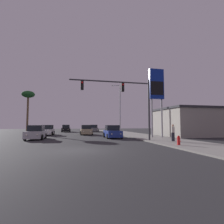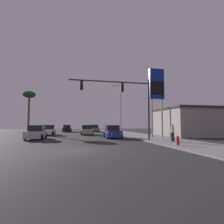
{
  "view_description": "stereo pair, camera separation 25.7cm",
  "coord_description": "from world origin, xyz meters",
  "views": [
    {
      "loc": [
        -0.44,
        -12.4,
        1.79
      ],
      "look_at": [
        4.54,
        9.72,
        3.39
      ],
      "focal_mm": 28.0,
      "sensor_mm": 36.0,
      "label": 1
    },
    {
      "loc": [
        -0.19,
        -12.45,
        1.79
      ],
      "look_at": [
        4.54,
        9.72,
        3.39
      ],
      "focal_mm": 28.0,
      "sensor_mm": 36.0,
      "label": 2
    }
  ],
  "objects": [
    {
      "name": "ground_plane",
      "position": [
        0.0,
        0.0,
        0.0
      ],
      "size": [
        120.0,
        120.0,
        0.0
      ],
      "primitive_type": "plane",
      "color": "#28282B"
    },
    {
      "name": "sidewalk_right",
      "position": [
        9.5,
        10.0,
        0.06
      ],
      "size": [
        5.0,
        60.0,
        0.12
      ],
      "color": "gray",
      "rests_on": "ground"
    },
    {
      "name": "building_gas_station",
      "position": [
        18.0,
        11.49,
        2.16
      ],
      "size": [
        10.3,
        8.3,
        4.3
      ],
      "color": "gray",
      "rests_on": "ground"
    },
    {
      "name": "car_black",
      "position": [
        -1.95,
        30.35,
        0.76
      ],
      "size": [
        2.04,
        4.33,
        1.68
      ],
      "rotation": [
        0.0,
        0.0,
        3.12
      ],
      "color": "black",
      "rests_on": "ground"
    },
    {
      "name": "car_silver",
      "position": [
        -4.73,
        10.2,
        0.76
      ],
      "size": [
        2.04,
        4.33,
        1.68
      ],
      "rotation": [
        0.0,
        0.0,
        3.11
      ],
      "color": "#B7B7BC",
      "rests_on": "ground"
    },
    {
      "name": "car_blue",
      "position": [
        4.7,
        10.25,
        0.76
      ],
      "size": [
        2.04,
        4.33,
        1.68
      ],
      "rotation": [
        0.0,
        0.0,
        3.11
      ],
      "color": "navy",
      "rests_on": "ground"
    },
    {
      "name": "car_tan",
      "position": [
        1.84,
        18.04,
        0.76
      ],
      "size": [
        2.04,
        4.32,
        1.68
      ],
      "rotation": [
        0.0,
        0.0,
        3.13
      ],
      "color": "tan",
      "rests_on": "ground"
    },
    {
      "name": "car_grey",
      "position": [
        4.58,
        30.09,
        0.76
      ],
      "size": [
        2.04,
        4.34,
        1.68
      ],
      "rotation": [
        0.0,
        0.0,
        3.1
      ],
      "color": "slate",
      "rests_on": "ground"
    },
    {
      "name": "car_white",
      "position": [
        -4.55,
        18.67,
        0.76
      ],
      "size": [
        2.04,
        4.34,
        1.68
      ],
      "rotation": [
        0.0,
        0.0,
        3.1
      ],
      "color": "silver",
      "rests_on": "ground"
    },
    {
      "name": "traffic_light_mast",
      "position": [
        5.08,
        5.04,
        4.79
      ],
      "size": [
        8.53,
        0.36,
        6.5
      ],
      "color": "#38383D",
      "rests_on": "sidewalk_right"
    },
    {
      "name": "street_lamp",
      "position": [
        7.91,
        18.48,
        5.12
      ],
      "size": [
        1.74,
        0.24,
        9.0
      ],
      "color": "#99999E",
      "rests_on": "sidewalk_right"
    },
    {
      "name": "gas_station_sign",
      "position": [
        10.3,
        8.53,
        6.62
      ],
      "size": [
        2.0,
        0.42,
        9.0
      ],
      "color": "#99999E",
      "rests_on": "sidewalk_right"
    },
    {
      "name": "fire_hydrant",
      "position": [
        7.99,
        0.36,
        0.49
      ],
      "size": [
        0.24,
        0.34,
        0.76
      ],
      "color": "red",
      "rests_on": "sidewalk_right"
    },
    {
      "name": "pedestrian_on_sidewalk",
      "position": [
        9.38,
        3.39,
        1.03
      ],
      "size": [
        0.34,
        0.32,
        1.67
      ],
      "color": "#23232D",
      "rests_on": "sidewalk_right"
    },
    {
      "name": "palm_tree_mid",
      "position": [
        -8.98,
        24.0,
        7.19
      ],
      "size": [
        2.4,
        2.4,
        8.29
      ],
      "color": "brown",
      "rests_on": "ground"
    }
  ]
}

